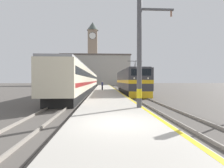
# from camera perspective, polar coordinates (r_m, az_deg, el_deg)

# --- Properties ---
(ground_plane) EXTENTS (200.00, 200.00, 0.00)m
(ground_plane) POSITION_cam_1_polar(r_m,az_deg,el_deg) (37.22, -2.29, -2.14)
(ground_plane) COLOR #514C47
(platform) EXTENTS (4.24, 140.00, 0.43)m
(platform) POSITION_cam_1_polar(r_m,az_deg,el_deg) (32.22, -2.14, -2.28)
(platform) COLOR #ADA89E
(platform) RESTS_ON ground
(rail_track_near) EXTENTS (2.83, 140.00, 0.16)m
(rail_track_near) POSITION_cam_1_polar(r_m,az_deg,el_deg) (32.53, 4.63, -2.57)
(rail_track_near) COLOR #514C47
(rail_track_near) RESTS_ON ground
(rail_track_far) EXTENTS (2.84, 140.00, 0.16)m
(rail_track_far) POSITION_cam_1_polar(r_m,az_deg,el_deg) (32.40, -9.25, -2.60)
(rail_track_far) COLOR #514C47
(rail_track_far) RESTS_ON ground
(locomotive_train) EXTENTS (2.92, 15.32, 4.80)m
(locomotive_train) POSITION_cam_1_polar(r_m,az_deg,el_deg) (27.58, 6.04, 0.75)
(locomotive_train) COLOR black
(locomotive_train) RESTS_ON ground
(passenger_train) EXTENTS (2.92, 51.85, 4.01)m
(passenger_train) POSITION_cam_1_polar(r_m,az_deg,el_deg) (38.31, -8.32, 1.17)
(passenger_train) COLOR black
(passenger_train) RESTS_ON ground
(catenary_mast) EXTENTS (2.38, 0.33, 7.08)m
(catenary_mast) POSITION_cam_1_polar(r_m,az_deg,el_deg) (11.47, 9.20, 9.76)
(catenary_mast) COLOR #4C4C51
(catenary_mast) RESTS_ON platform
(person_on_platform) EXTENTS (0.34, 0.34, 1.61)m
(person_on_platform) POSITION_cam_1_polar(r_m,az_deg,el_deg) (32.21, -3.20, -0.40)
(person_on_platform) COLOR #23232D
(person_on_platform) RESTS_ON platform
(clock_tower) EXTENTS (5.67, 5.67, 30.89)m
(clock_tower) POSITION_cam_1_polar(r_m,az_deg,el_deg) (88.31, -6.31, 10.46)
(clock_tower) COLOR gray
(clock_tower) RESTS_ON ground
(station_building) EXTENTS (29.43, 8.49, 13.15)m
(station_building) POSITION_cam_1_polar(r_m,az_deg,el_deg) (76.04, -5.24, 4.54)
(station_building) COLOR #A8A399
(station_building) RESTS_ON ground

